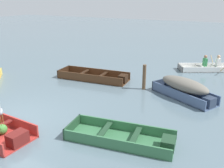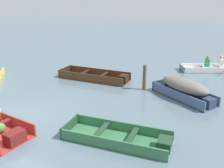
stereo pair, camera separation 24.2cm
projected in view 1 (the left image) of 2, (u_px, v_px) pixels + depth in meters
name	position (u px, v px, depth m)	size (l,w,h in m)	color
ground_plane	(10.00, 122.00, 8.26)	(80.00, 80.00, 0.00)	slate
skiff_dark_varnish_near_moored	(96.00, 77.00, 12.46)	(3.63, 1.46, 0.40)	#4C2D19
skiff_slate_blue_mid_moored	(185.00, 87.00, 10.08)	(2.87, 2.11, 0.82)	#475B7F
skiff_green_outer_moored	(124.00, 138.00, 7.11)	(3.22, 1.51, 0.33)	#387047
rowboat_white_with_crew	(212.00, 67.00, 13.98)	(3.22, 2.42, 0.89)	white
heron_on_dinghy	(0.00, 111.00, 7.01)	(0.41, 0.34, 0.84)	olive
mooring_post	(144.00, 77.00, 11.00)	(0.15, 0.15, 1.13)	brown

